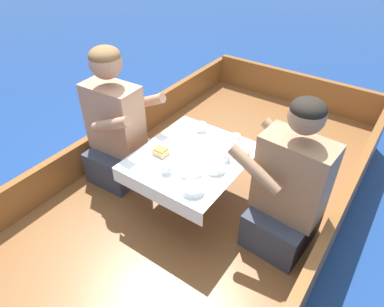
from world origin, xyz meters
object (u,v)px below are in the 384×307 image
(person_port, at_px, (116,129))
(sandwich, at_px, (161,152))
(person_starboard, at_px, (288,192))
(coffee_cup_center, at_px, (166,168))
(coffee_cup_port, at_px, (201,127))
(coffee_cup_starboard, at_px, (225,157))
(tin_can, at_px, (236,138))

(person_port, xyz_separation_m, sandwich, (0.47, -0.06, 0.03))
(sandwich, bearing_deg, person_starboard, 12.76)
(person_starboard, height_order, coffee_cup_center, person_starboard)
(person_starboard, xyz_separation_m, sandwich, (-0.81, -0.18, 0.06))
(coffee_cup_port, bearing_deg, coffee_cup_center, -80.41)
(person_port, bearing_deg, coffee_cup_starboard, 5.81)
(person_starboard, height_order, sandwich, person_starboard)
(coffee_cup_starboard, bearing_deg, coffee_cup_center, -127.66)
(person_starboard, distance_m, sandwich, 0.83)
(person_port, height_order, sandwich, person_port)
(person_port, bearing_deg, coffee_cup_center, -19.24)
(coffee_cup_center, bearing_deg, tin_can, 70.47)
(sandwich, xyz_separation_m, coffee_cup_center, (0.13, -0.11, -0.00))
(coffee_cup_starboard, bearing_deg, sandwich, -152.24)
(coffee_cup_starboard, height_order, coffee_cup_center, coffee_cup_center)
(person_starboard, bearing_deg, coffee_cup_center, 27.93)
(coffee_cup_starboard, xyz_separation_m, tin_can, (-0.05, 0.22, -0.00))
(person_port, xyz_separation_m, coffee_cup_port, (0.52, 0.34, 0.03))
(coffee_cup_port, bearing_deg, person_starboard, -15.91)
(person_starboard, relative_size, sandwich, 11.00)
(person_port, distance_m, sandwich, 0.48)
(coffee_cup_starboard, relative_size, coffee_cup_center, 0.96)
(sandwich, bearing_deg, coffee_cup_center, -40.13)
(sandwich, bearing_deg, person_port, 172.21)
(person_port, relative_size, coffee_cup_center, 10.90)
(coffee_cup_port, height_order, coffee_cup_center, coffee_cup_center)
(person_starboard, height_order, coffee_cup_port, person_starboard)
(sandwich, distance_m, coffee_cup_starboard, 0.42)
(person_starboard, bearing_deg, coffee_cup_starboard, 2.80)
(coffee_cup_starboard, relative_size, tin_can, 1.37)
(person_port, relative_size, person_starboard, 1.03)
(person_starboard, bearing_deg, tin_can, -21.35)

